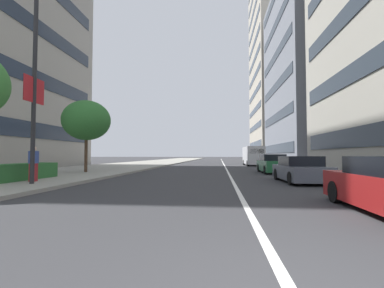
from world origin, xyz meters
TOP-DOWN VIEW (x-y plane):
  - sidewalk_right_plaza at (30.00, 12.06)m, footprint 160.00×9.79m
  - lane_centre_stripe at (35.00, 0.00)m, footprint 110.00×0.16m
  - car_far_down_avenue at (11.52, -3.36)m, footprint 4.16×1.96m
  - car_lead_in_lane at (18.65, -3.41)m, footprint 4.61×1.84m
  - delivery_van_ahead at (32.85, -3.75)m, footprint 5.69×2.29m
  - street_lamp_with_banners at (8.25, 8.43)m, footprint 1.26×2.03m
  - clipped_hedge_bed at (9.81, 10.48)m, footprint 4.37×1.10m
  - street_tree_near_plaza_corner at (15.97, 10.34)m, footprint 3.41×3.41m
  - pedestrian_on_plaza at (9.14, 9.29)m, footprint 0.42×0.29m
  - office_tower_mid_left at (44.12, -17.26)m, footprint 23.48×16.28m
  - office_tower_far_left_down_avenue at (71.58, -16.20)m, footprint 25.11×14.16m

SIDE VIEW (x-z plane):
  - lane_centre_stripe at x=35.00m, z-range 0.00..0.01m
  - sidewalk_right_plaza at x=30.00m, z-range 0.00..0.15m
  - clipped_hedge_bed at x=9.81m, z-range 0.15..0.95m
  - car_far_down_avenue at x=11.52m, z-range -0.04..1.27m
  - car_lead_in_lane at x=18.65m, z-range -0.05..1.38m
  - pedestrian_on_plaza at x=9.14m, z-range 0.16..1.79m
  - delivery_van_ahead at x=32.85m, z-range 0.09..2.56m
  - street_tree_near_plaza_corner at x=15.97m, z-range 1.30..6.51m
  - street_lamp_with_banners at x=8.25m, z-range 0.86..10.22m
  - office_tower_mid_left at x=44.12m, z-range 0.00..31.13m
  - office_tower_far_left_down_avenue at x=71.58m, z-range 0.00..54.07m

